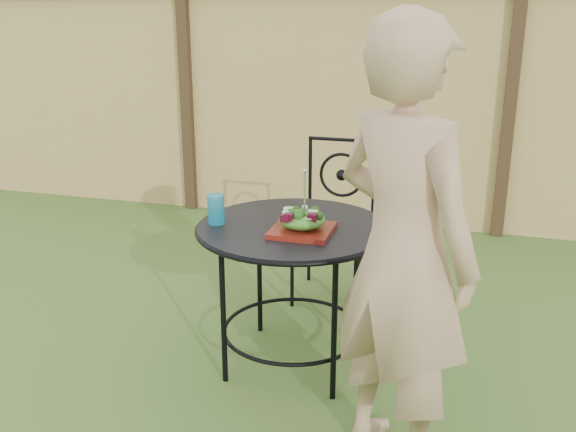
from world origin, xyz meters
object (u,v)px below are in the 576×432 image
Objects in this scene: patio_chair at (336,216)px; salad_plate at (302,230)px; patio_table at (293,253)px; diner at (403,254)px.

patio_chair reaches higher than salad_plate.
diner reaches higher than patio_table.
diner is 6.32× the size of salad_plate.
patio_chair is 1.57m from diner.
diner reaches higher than salad_plate.
patio_table is 0.19m from salad_plate.
salad_plate is (-0.50, 0.48, -0.12)m from diner.
patio_table is 0.85m from diner.
patio_table is 0.87m from patio_chair.
patio_chair reaches higher than patio_table.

